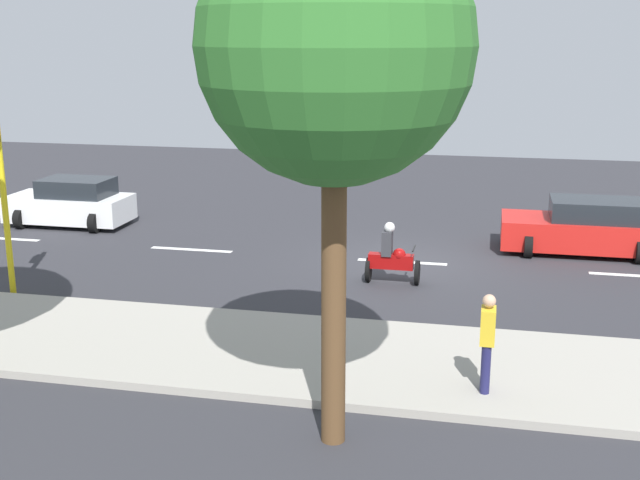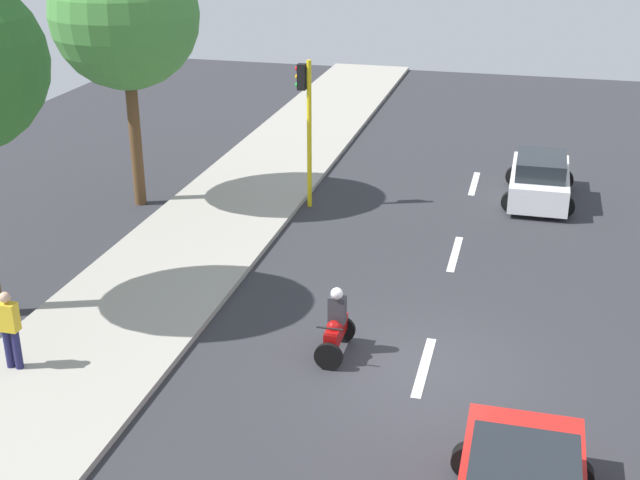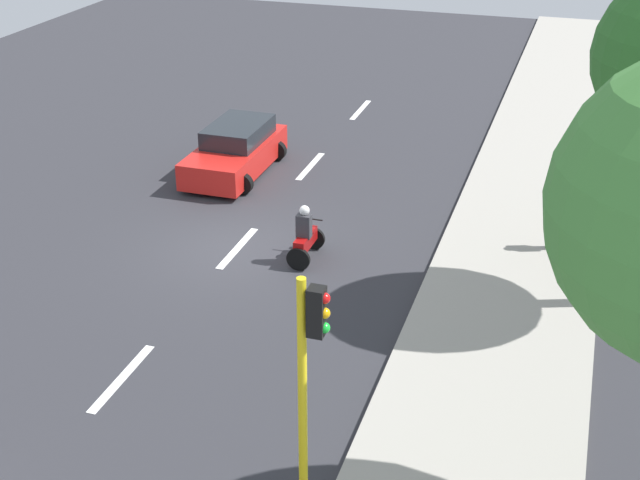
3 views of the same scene
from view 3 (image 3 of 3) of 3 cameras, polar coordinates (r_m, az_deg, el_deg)
ground_plane at (r=22.63m, az=-5.44°, el=-0.66°), size 40.00×60.00×0.10m
sidewalk at (r=21.08m, az=12.39°, el=-3.02°), size 4.00×60.00×0.15m
lane_stripe_north at (r=18.07m, az=-12.90°, el=-8.83°), size 0.20×2.40×0.01m
lane_stripe_mid at (r=22.61m, az=-5.45°, el=-0.53°), size 0.20×2.40×0.01m
lane_stripe_south at (r=27.71m, az=-0.64°, el=4.88°), size 0.20×2.40×0.01m
lane_stripe_far_south at (r=33.11m, az=2.68°, el=8.55°), size 0.20×2.40×0.01m
car_red at (r=27.14m, az=-5.58°, el=5.87°), size 2.31×4.37×1.52m
motorcycle at (r=21.66m, az=-0.96°, el=0.20°), size 0.60×1.30×1.53m
pedestrian_near_signal at (r=22.67m, az=15.85°, el=1.55°), size 0.40×0.24×1.69m
traffic_light_corner at (r=12.71m, az=-0.76°, el=-8.78°), size 0.49×0.24×4.50m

